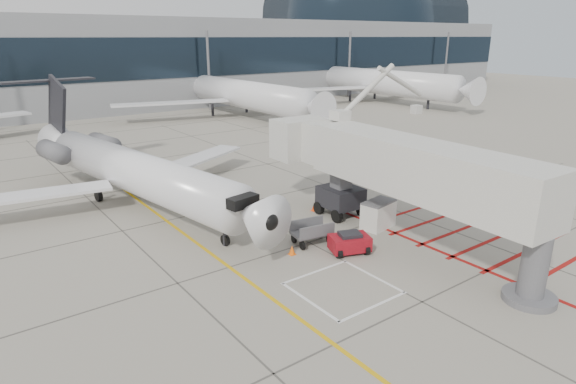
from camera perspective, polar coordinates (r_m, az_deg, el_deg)
ground_plane at (r=24.85m, az=8.34°, el=-8.96°), size 260.00×260.00×0.00m
regional_jet at (r=31.78m, az=-15.84°, el=4.25°), size 28.89×34.10×8.01m
jet_bridge at (r=26.39m, az=15.18°, el=1.46°), size 10.24×20.19×7.92m
pushback_tug at (r=26.26m, az=7.31°, el=-5.90°), size 2.43×1.98×1.22m
baggage_cart at (r=27.15m, az=2.82°, el=-4.77°), size 2.38×1.73×1.37m
ground_power_unit at (r=29.81m, az=10.65°, el=-2.62°), size 2.32×1.61×1.69m
cone_nose at (r=25.97m, az=0.47°, el=-6.89°), size 0.37×0.37×0.51m
cone_side at (r=32.30m, az=3.09°, el=-1.82°), size 0.35×0.35×0.49m
terminal_building at (r=89.44m, az=-20.21°, el=14.27°), size 180.00×28.00×14.00m
terminal_glass_band at (r=76.07m, az=-17.08°, el=14.85°), size 180.00×0.10×6.00m
terminal_dome at (r=121.22m, az=9.22°, el=19.12°), size 40.00×28.00×28.00m
bg_aircraft_c at (r=71.47m, az=-6.25°, el=13.60°), size 34.97×38.86×11.66m
bg_aircraft_d at (r=88.84m, az=10.00°, el=14.58°), size 37.69×41.88×12.56m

